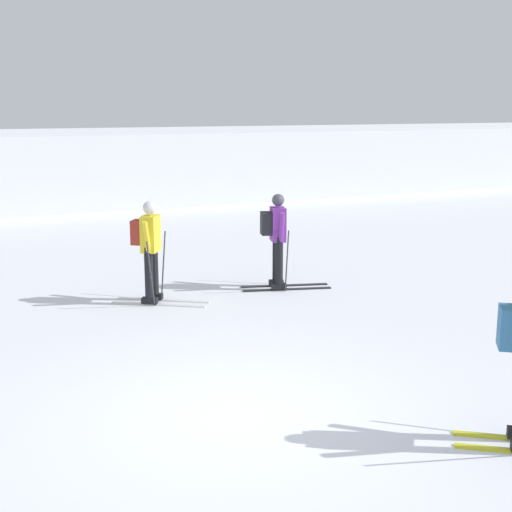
{
  "coord_description": "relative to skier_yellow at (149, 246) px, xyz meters",
  "views": [
    {
      "loc": [
        -2.77,
        -6.6,
        3.24
      ],
      "look_at": [
        1.82,
        3.54,
        0.9
      ],
      "focal_mm": 50.51,
      "sensor_mm": 36.0,
      "label": 1
    }
  ],
  "objects": [
    {
      "name": "ground_plane",
      "position": [
        -0.42,
        -4.72,
        -0.96
      ],
      "size": [
        120.0,
        120.0,
        0.0
      ],
      "primitive_type": "plane",
      "color": "white"
    },
    {
      "name": "far_snow_ridge",
      "position": [
        -0.42,
        14.2,
        0.22
      ],
      "size": [
        80.0,
        7.32,
        2.34
      ],
      "primitive_type": "cube",
      "color": "white",
      "rests_on": "ground"
    },
    {
      "name": "skier_yellow",
      "position": [
        0.0,
        0.0,
        0.0
      ],
      "size": [
        1.53,
        1.21,
        1.71
      ],
      "color": "silver",
      "rests_on": "ground"
    },
    {
      "name": "skier_purple",
      "position": [
        2.33,
        -0.01,
        0.0
      ],
      "size": [
        1.64,
        0.97,
        1.71
      ],
      "color": "black",
      "rests_on": "ground"
    }
  ]
}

